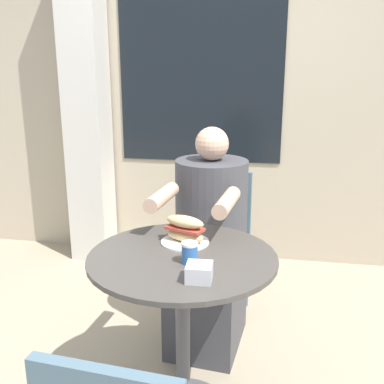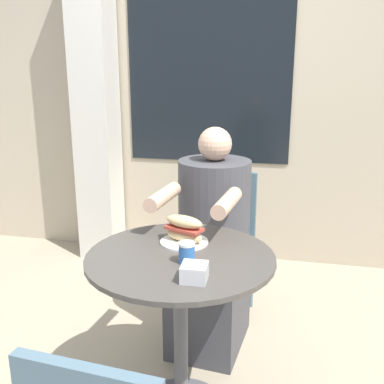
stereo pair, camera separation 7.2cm
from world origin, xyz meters
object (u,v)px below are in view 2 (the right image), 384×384
(seated_diner, at_px, (212,255))
(cafe_table, at_px, (181,300))
(diner_chair, at_px, (224,230))
(drink_cup, at_px, (187,253))
(sandwich_on_plate, at_px, (184,231))

(seated_diner, bearing_deg, cafe_table, 93.17)
(cafe_table, height_order, diner_chair, diner_chair)
(diner_chair, xyz_separation_m, drink_cup, (0.00, -0.99, 0.27))
(cafe_table, relative_size, seated_diner, 0.64)
(sandwich_on_plate, bearing_deg, seated_diner, 84.76)
(diner_chair, height_order, seated_diner, seated_diner)
(seated_diner, relative_size, sandwich_on_plate, 5.79)
(diner_chair, distance_m, sandwich_on_plate, 0.85)
(seated_diner, xyz_separation_m, sandwich_on_plate, (-0.04, -0.45, 0.29))
(diner_chair, height_order, sandwich_on_plate, same)
(sandwich_on_plate, xyz_separation_m, drink_cup, (0.06, -0.19, -0.01))
(cafe_table, xyz_separation_m, drink_cup, (0.04, -0.07, 0.24))
(drink_cup, bearing_deg, cafe_table, 121.92)
(cafe_table, bearing_deg, drink_cup, -58.08)
(cafe_table, bearing_deg, sandwich_on_plate, 96.40)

